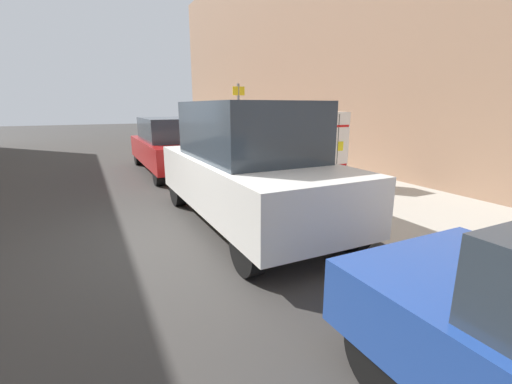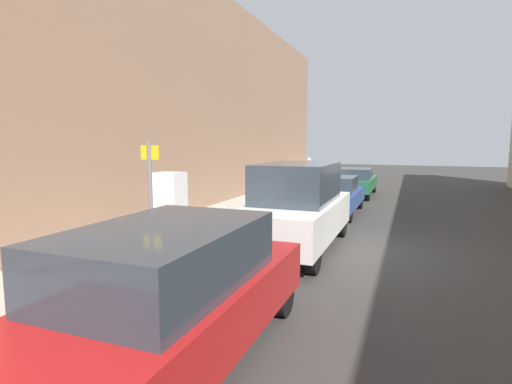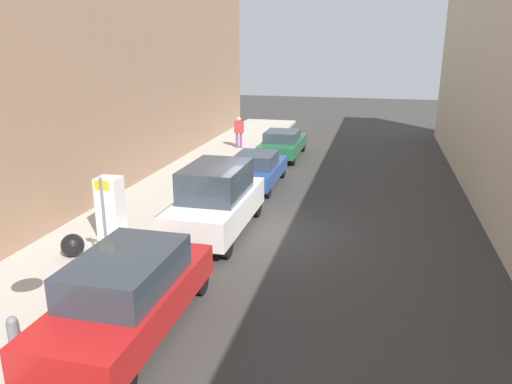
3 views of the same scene
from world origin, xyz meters
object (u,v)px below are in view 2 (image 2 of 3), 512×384
(discarded_refrigerator, at_px, (170,209))
(parked_van_white, at_px, (297,207))
(parked_sedan_green, at_px, (355,181))
(street_sign_post, at_px, (151,206))
(parked_suv_red, at_px, (166,296))
(parked_hatchback_blue, at_px, (335,195))
(pedestrian_standing_near, at_px, (309,171))
(trash_bag, at_px, (116,247))

(discarded_refrigerator, bearing_deg, parked_van_white, 25.33)
(parked_van_white, distance_m, parked_sedan_green, 10.89)
(street_sign_post, bearing_deg, parked_van_white, 68.41)
(discarded_refrigerator, xyz_separation_m, parked_suv_red, (2.84, -4.39, -0.18))
(parked_van_white, bearing_deg, parked_hatchback_blue, 90.00)
(pedestrian_standing_near, bearing_deg, parked_suv_red, -168.71)
(trash_bag, bearing_deg, discarded_refrigerator, 80.56)
(discarded_refrigerator, bearing_deg, trash_bag, -99.44)
(discarded_refrigerator, bearing_deg, parked_sedan_green, 76.91)
(parked_suv_red, xyz_separation_m, parked_sedan_green, (0.00, 16.62, -0.16))
(trash_bag, relative_size, parked_van_white, 0.13)
(trash_bag, height_order, parked_sedan_green, parked_sedan_green)
(pedestrian_standing_near, height_order, parked_suv_red, pedestrian_standing_near)
(street_sign_post, relative_size, parked_suv_red, 0.52)
(discarded_refrigerator, bearing_deg, pedestrian_standing_near, 88.99)
(trash_bag, distance_m, parked_suv_red, 4.18)
(street_sign_post, height_order, parked_suv_red, street_sign_post)
(trash_bag, distance_m, parked_sedan_green, 14.20)
(trash_bag, distance_m, parked_van_white, 4.35)
(parked_suv_red, bearing_deg, discarded_refrigerator, 122.92)
(discarded_refrigerator, distance_m, parked_van_white, 3.15)
(street_sign_post, height_order, parked_van_white, street_sign_post)
(trash_bag, height_order, parked_hatchback_blue, parked_hatchback_blue)
(pedestrian_standing_near, relative_size, parked_suv_red, 0.34)
(trash_bag, relative_size, parked_suv_red, 0.13)
(parked_sedan_green, bearing_deg, parked_suv_red, -90.00)
(parked_van_white, height_order, parked_sedan_green, parked_van_white)
(parked_suv_red, distance_m, parked_hatchback_blue, 11.10)
(discarded_refrigerator, relative_size, parked_suv_red, 0.37)
(street_sign_post, xyz_separation_m, parked_hatchback_blue, (1.53, 9.23, -0.87))
(discarded_refrigerator, xyz_separation_m, parked_van_white, (2.84, 1.35, 0.02))
(trash_bag, bearing_deg, parked_sedan_green, 77.33)
(parked_suv_red, height_order, parked_van_white, parked_van_white)
(street_sign_post, relative_size, pedestrian_standing_near, 1.51)
(discarded_refrigerator, height_order, parked_hatchback_blue, discarded_refrigerator)
(pedestrian_standing_near, bearing_deg, parked_sedan_green, -108.49)
(parked_van_white, relative_size, parked_hatchback_blue, 1.14)
(discarded_refrigerator, distance_m, pedestrian_standing_near, 13.25)
(parked_suv_red, relative_size, parked_van_white, 1.03)
(parked_hatchback_blue, distance_m, parked_sedan_green, 5.52)
(parked_suv_red, relative_size, parked_hatchback_blue, 1.17)
(street_sign_post, height_order, parked_hatchback_blue, street_sign_post)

